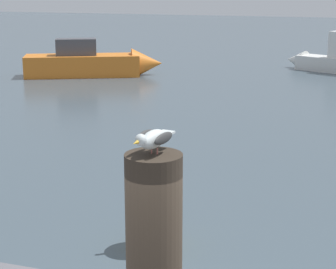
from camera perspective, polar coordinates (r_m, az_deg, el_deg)
The scene contains 5 objects.
mooring_post at distance 3.42m, azimuth -1.35°, elevation -10.84°, with size 0.32×0.32×1.10m, color #382D23.
seagull at distance 3.19m, azimuth -1.48°, elevation -0.40°, with size 0.18×0.39×0.14m.
boat_orange at distance 23.12m, azimuth -6.82°, elevation 6.83°, with size 5.29×3.36×1.58m.
boat_white at distance 24.84m, azimuth 15.69°, elevation 6.90°, with size 4.32×2.68×1.73m.
channel_buoy at distance 8.06m, azimuth -1.59°, elevation -7.76°, with size 0.56×0.56×1.33m.
Camera 1 is at (1.37, -3.41, 3.53)m, focal length 63.29 mm.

